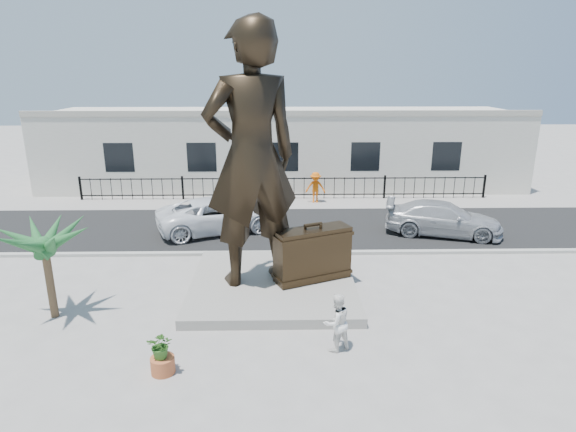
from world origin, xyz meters
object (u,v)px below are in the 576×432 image
statue (251,157)px  car_white (219,215)px  suitcase (313,254)px  tourist (337,322)px

statue → car_white: bearing=-93.4°
suitcase → statue: bearing=156.6°
car_white → suitcase: bearing=-168.0°
tourist → statue: bearing=-86.0°
suitcase → tourist: 3.67m
suitcase → car_white: (-3.69, 5.81, -0.41)m
statue → tourist: (2.23, -3.63, -3.51)m
statue → suitcase: bearing=159.5°
tourist → car_white: tourist is taller
statue → tourist: size_ratio=5.22×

